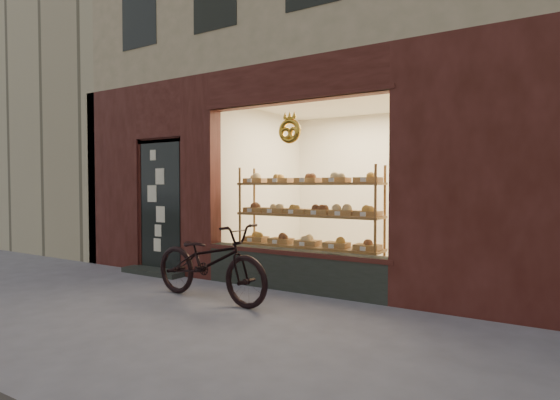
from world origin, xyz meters
The scene contains 4 objects.
ground centered at (0.00, 0.00, 0.00)m, with size 90.00×90.00×0.00m, color #5B5964.
neighbor_left centered at (-9.60, 5.50, 4.50)m, with size 12.00×7.00×9.00m, color #B4AC8D.
display_shelf centered at (0.45, 2.55, 0.88)m, with size 2.20×0.45×1.70m.
bicycle centered at (-0.18, 1.13, 0.48)m, with size 0.64×1.84×0.97m, color black.
Camera 1 is at (3.35, -3.03, 1.43)m, focal length 28.00 mm.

